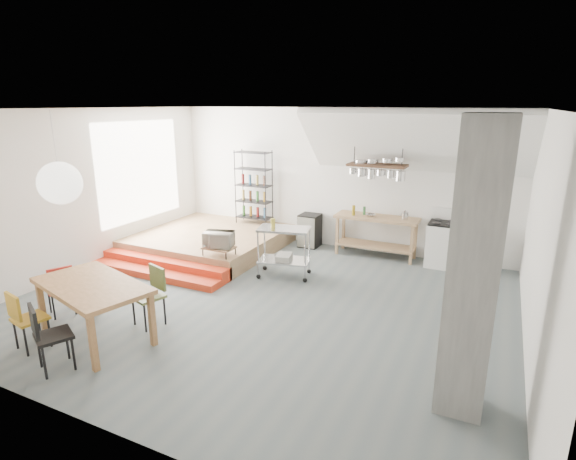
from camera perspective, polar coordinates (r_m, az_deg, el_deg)
The scene contains 26 objects.
floor at distance 7.84m, azimuth -3.09°, elevation -9.00°, with size 8.00×8.00×0.00m, color slate.
wall_back at distance 10.45m, azimuth 6.04°, elevation 6.44°, with size 8.00×0.04×3.20m, color silver.
wall_left at distance 9.85m, azimuth -24.21°, elevation 4.56°, with size 0.04×7.00×3.20m, color silver.
wall_right at distance 6.47m, azimuth 29.54°, elevation -1.38°, with size 0.04×7.00×3.20m, color silver.
ceiling at distance 7.12m, azimuth -3.48°, elevation 15.10°, with size 8.00×7.00×0.02m, color white.
slope_ceiling at distance 9.30m, azimuth 15.60°, elevation 10.71°, with size 4.40×1.80×0.15m, color white.
window_pane at distance 10.82m, azimuth -18.24°, elevation 7.13°, with size 0.02×2.50×2.20m, color white.
platform at distance 10.61m, azimuth -9.82°, elevation -1.35°, with size 3.00×3.00×0.40m, color #937049.
step_lower at distance 9.22m, azimuth -16.78°, elevation -5.32°, with size 3.00×0.35×0.13m, color red.
step_upper at distance 9.44m, azimuth -15.40°, elevation -4.29°, with size 3.00×0.35×0.27m, color red.
concrete_column at distance 5.02m, azimuth 22.48°, elevation -5.06°, with size 0.50×0.50×3.20m, color slate.
kitchen_counter at distance 10.02m, azimuth 11.13°, elevation 0.11°, with size 1.80×0.60×0.91m.
stove at distance 9.84m, azimuth 18.99°, elevation -1.65°, with size 0.60×0.60×1.18m.
pot_rack at distance 9.53m, azimuth 11.37°, elevation 7.60°, with size 1.20×0.50×1.43m.
wire_shelving at distance 11.06m, azimuth -4.38°, elevation 5.56°, with size 0.88×0.38×1.80m.
microwave_shelf at distance 8.92m, azimuth -8.75°, elevation -2.26°, with size 0.60×0.40×0.16m.
paper_lantern at distance 7.12m, azimuth -26.98°, elevation 5.33°, with size 0.60×0.60×0.60m, color white.
dining_table at distance 6.96m, azimuth -23.60°, elevation -6.93°, with size 1.98×1.44×0.84m.
chair_mustard at distance 7.14m, azimuth -30.52°, elevation -9.37°, with size 0.47×0.47×0.86m.
chair_black at distance 6.46m, azimuth -28.36°, elevation -11.35°, with size 0.56×0.56×0.91m.
chair_olive at distance 7.19m, azimuth -16.90°, elevation -7.37°, with size 0.52×0.52×0.90m.
chair_red at distance 8.00m, azimuth -26.92°, elevation -6.36°, with size 0.52×0.52×0.84m.
rolling_cart at distance 8.69m, azimuth -0.51°, elevation -1.94°, with size 1.09×0.77×0.98m.
mini_fridge at distance 10.62m, azimuth 2.78°, elevation -0.04°, with size 0.46×0.46×0.78m, color black.
microwave at distance 8.87m, azimuth -8.80°, elevation -1.19°, with size 0.56×0.38×0.31m, color beige.
bowl at distance 9.93m, azimuth 10.44°, elevation 1.86°, with size 0.22×0.22×0.05m, color silver.
Camera 1 is at (3.44, -6.23, 3.28)m, focal length 28.00 mm.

